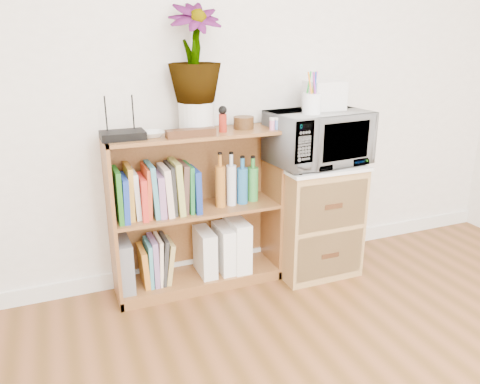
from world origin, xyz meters
TOP-DOWN VIEW (x-y plane):
  - skirting_board at (0.00, 2.24)m, footprint 4.00×0.02m
  - bookshelf at (-0.35, 2.10)m, footprint 1.00×0.30m
  - wicker_unit at (0.40, 2.02)m, footprint 0.50×0.45m
  - microwave at (0.40, 2.02)m, footprint 0.61×0.45m
  - pen_cup at (0.31, 1.95)m, footprint 0.11×0.11m
  - small_appliance at (0.46, 2.07)m, footprint 0.21×0.18m
  - router at (-0.74, 2.08)m, footprint 0.23×0.15m
  - white_bowl at (-0.59, 2.07)m, footprint 0.13×0.13m
  - plant_pot at (-0.33, 2.12)m, footprint 0.20×0.20m
  - potted_plant at (-0.33, 2.12)m, footprint 0.29×0.29m
  - trinket_box at (-0.40, 2.00)m, footprint 0.27×0.07m
  - kokeshi_doll at (-0.19, 2.06)m, footprint 0.04×0.04m
  - wooden_bowl at (-0.05, 2.11)m, footprint 0.12×0.12m
  - paint_jars at (0.12, 2.01)m, footprint 0.12×0.04m
  - file_box at (-0.80, 2.10)m, footprint 0.09×0.24m
  - magazine_holder_left at (-0.31, 2.09)m, footprint 0.09×0.23m
  - magazine_holder_mid at (-0.18, 2.09)m, footprint 0.09×0.23m
  - magazine_holder_right at (-0.10, 2.09)m, footprint 0.10×0.26m
  - cookbooks at (-0.58, 2.10)m, footprint 0.46×0.20m
  - liquor_bottles at (-0.10, 2.10)m, footprint 0.28×0.07m
  - lower_books at (-0.61, 2.10)m, footprint 0.20×0.19m

SIDE VIEW (x-z plane):
  - skirting_board at x=0.00m, z-range 0.00..0.10m
  - lower_books at x=-0.61m, z-range 0.06..0.34m
  - magazine_holder_left at x=-0.31m, z-range 0.07..0.35m
  - magazine_holder_mid at x=-0.18m, z-range 0.07..0.36m
  - file_box at x=-0.80m, z-range 0.07..0.37m
  - magazine_holder_right at x=-0.10m, z-range 0.07..0.39m
  - wicker_unit at x=0.40m, z-range 0.00..0.70m
  - bookshelf at x=-0.35m, z-range 0.00..0.95m
  - cookbooks at x=-0.58m, z-range 0.48..0.79m
  - liquor_bottles at x=-0.10m, z-range 0.49..0.81m
  - microwave at x=0.40m, z-range 0.72..1.04m
  - white_bowl at x=-0.59m, z-range 0.95..0.98m
  - router at x=-0.74m, z-range 0.95..0.99m
  - trinket_box at x=-0.40m, z-range 0.95..0.99m
  - paint_jars at x=0.12m, z-range 0.95..1.01m
  - wooden_bowl at x=-0.05m, z-range 0.95..1.02m
  - kokeshi_doll at x=-0.19m, z-range 0.95..1.05m
  - plant_pot at x=-0.33m, z-range 0.95..1.12m
  - pen_cup at x=0.31m, z-range 1.04..1.15m
  - small_appliance at x=0.46m, z-range 1.04..1.21m
  - potted_plant at x=-0.33m, z-range 1.12..1.63m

